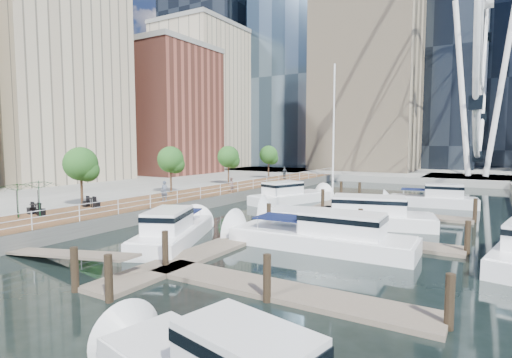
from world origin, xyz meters
name	(u,v)px	position (x,y,z in m)	size (l,w,h in m)	color
ground	(151,250)	(0.00, 0.00, 0.00)	(520.00, 520.00, 0.00)	black
boardwalk	(197,198)	(-9.00, 15.00, 0.50)	(6.00, 60.00, 1.00)	brown
seawall	(221,200)	(-6.00, 15.00, 0.50)	(0.25, 60.00, 1.00)	#595954
land_inland	(38,184)	(-36.00, 15.00, 0.50)	(48.00, 90.00, 1.00)	gray
land_far	(425,163)	(0.00, 102.00, 0.50)	(200.00, 114.00, 1.00)	gray
pier	(476,180)	(14.00, 52.00, 0.50)	(14.00, 12.00, 1.00)	gray
railing	(220,190)	(-6.10, 15.00, 1.52)	(0.10, 60.00, 1.05)	white
floating_docks	(349,225)	(7.97, 9.98, 0.49)	(16.00, 34.00, 2.60)	#6D6051
midrise_condos	(119,94)	(-33.57, 26.82, 13.42)	(19.00, 67.00, 28.00)	#BCAD8E
ferris_wheel	(485,3)	(14.00, 52.00, 25.92)	(5.80, 45.60, 47.80)	white
street_trees	(171,160)	(-11.40, 14.00, 4.29)	(2.60, 42.60, 4.60)	#3F2B1C
cafe_tables	(9,214)	(-10.40, -2.00, 1.37)	(2.50, 13.70, 0.74)	black
yacht_foreground	(320,248)	(7.89, 5.14, 0.00)	(3.02, 11.28, 2.15)	white
pedestrian_near	(164,191)	(-7.73, 9.21, 1.87)	(0.64, 0.42, 1.75)	#4F596A
pedestrian_mid	(231,185)	(-6.58, 17.49, 1.73)	(0.71, 0.56, 1.47)	gray
pedestrian_far	(285,173)	(-8.56, 33.42, 1.86)	(1.01, 0.42, 1.72)	#343B41
moored_yachts	(351,227)	(7.66, 11.55, 0.00)	(24.97, 37.07, 11.50)	white
cafe_seating	(4,201)	(-10.57, -2.16, 2.20)	(4.71, 7.53, 2.49)	#0F3A23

